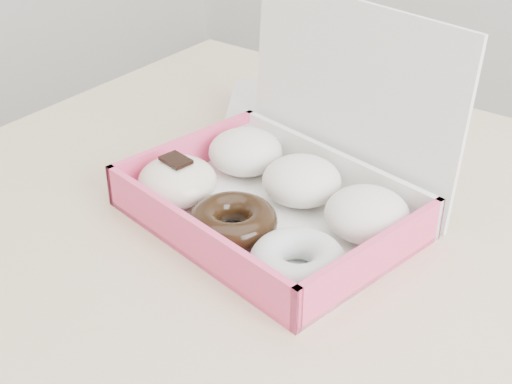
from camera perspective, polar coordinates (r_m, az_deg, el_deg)
The scene contains 3 objects.
table at distance 0.84m, azimuth 10.62°, elevation -8.78°, with size 1.20×0.80×0.75m.
donut_box at distance 0.82m, azimuth 1.80°, elevation 0.38°, with size 0.35×0.31×0.23m.
newspapers at distance 1.02m, azimuth 4.66°, elevation 5.73°, with size 0.24×0.19×0.04m, color silver.
Camera 1 is at (0.25, -0.60, 1.21)m, focal length 50.00 mm.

